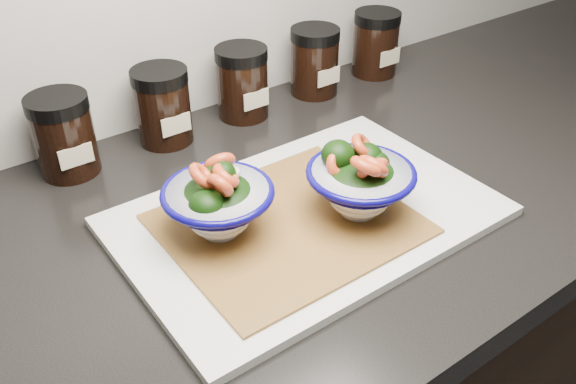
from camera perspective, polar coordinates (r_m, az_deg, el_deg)
countertop at (r=0.83m, az=4.29°, el=-0.37°), size 3.50×0.60×0.04m
cutting_board at (r=0.75m, az=1.77°, el=-2.28°), size 0.45×0.30×0.01m
bamboo_mat at (r=0.73m, az=-0.00°, el=-2.98°), size 0.28×0.24×0.00m
bowl_left at (r=0.69m, az=-6.56°, el=-0.97°), size 0.13×0.13×0.10m
bowl_right at (r=0.73m, az=6.76°, el=0.95°), size 0.13×0.13×0.10m
spice_jar_a at (r=0.87m, az=-20.24°, el=5.02°), size 0.08×0.08×0.11m
spice_jar_b at (r=0.91m, az=-11.64°, el=7.89°), size 0.08×0.08×0.11m
spice_jar_c at (r=0.97m, az=-4.29°, el=10.18°), size 0.08×0.08×0.11m
spice_jar_d at (r=1.05m, az=2.50°, el=12.12°), size 0.08×0.08×0.11m
spice_jar_e at (r=1.13m, az=8.20°, el=13.61°), size 0.08×0.08×0.11m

